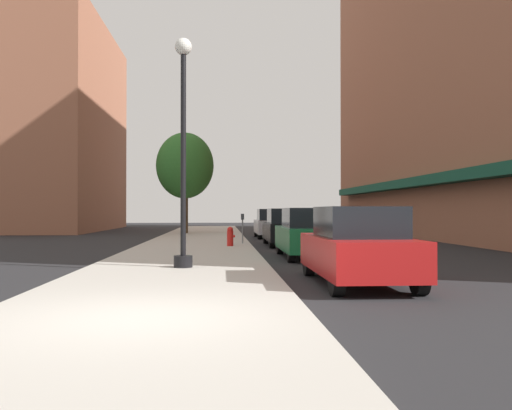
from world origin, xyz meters
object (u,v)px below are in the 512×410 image
lamppost (183,147)px  parking_meter_near (243,225)px  car_green (308,234)px  car_black (286,228)px  tree_near (185,166)px  fire_hydrant (230,236)px  car_red (357,247)px  car_silver (272,224)px

lamppost → parking_meter_near: lamppost is taller
car_green → car_black: (0.00, 6.26, 0.00)m
parking_meter_near → tree_near: size_ratio=0.20×
parking_meter_near → tree_near: (-3.27, 11.24, 3.49)m
fire_hydrant → parking_meter_near: bearing=71.9°
fire_hydrant → car_black: car_black is taller
tree_near → car_red: size_ratio=1.50×
tree_near → lamppost: bearing=-86.4°
car_green → parking_meter_near: bearing=105.3°
tree_near → car_black: tree_near is taller
parking_meter_near → car_black: car_black is taller
tree_near → car_green: 18.60m
lamppost → car_silver: (3.87, 17.31, -2.39)m
car_red → car_green: size_ratio=1.00×
fire_hydrant → parking_meter_near: (0.57, 1.75, 0.43)m
tree_near → car_green: (5.22, -17.48, -3.63)m
car_red → car_black: same height
car_red → car_silver: bearing=88.8°
lamppost → car_red: size_ratio=1.37×
fire_hydrant → parking_meter_near: size_ratio=0.60×
fire_hydrant → car_silver: bearing=74.2°
fire_hydrant → lamppost: bearing=-99.1°
fire_hydrant → car_green: (2.52, -4.48, 0.29)m
lamppost → car_green: bearing=45.3°
lamppost → car_green: size_ratio=1.37×
tree_near → fire_hydrant: bearing=-78.3°
tree_near → car_red: (5.22, -24.03, -3.63)m
car_red → car_black: 12.82m
car_black → car_silver: same height
parking_meter_near → car_green: car_green is taller
tree_near → car_red: 24.86m
parking_meter_near → fire_hydrant: bearing=-108.1°
car_green → car_silver: 13.39m
car_black → lamppost: bearing=-110.1°
car_green → tree_near: bearing=104.6°
car_red → car_black: bearing=88.8°
tree_near → car_silver: bearing=-38.0°
car_green → car_black: size_ratio=1.00×
lamppost → fire_hydrant: 8.91m
lamppost → car_black: size_ratio=1.37×
car_red → car_green: 6.56m
fire_hydrant → car_silver: 9.27m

